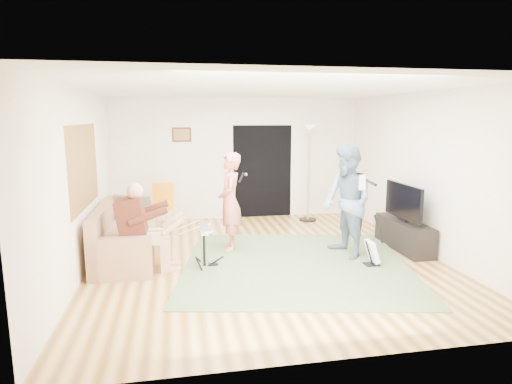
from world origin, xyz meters
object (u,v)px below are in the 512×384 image
Objects in this scene: singer at (230,202)px; television at (403,201)px; guitar_spare at (372,251)px; torchiere_lamp at (309,155)px; tv_cabinet at (404,235)px; dining_chair at (161,217)px; sofa at (122,241)px; drum_kit at (204,249)px; guitarist at (347,202)px.

singer is 1.50× the size of television.
singer is 2.48m from guitar_spare.
torchiere_lamp reaches higher than tv_cabinet.
torchiere_lamp reaches higher than guitar_spare.
guitar_spare is 3.27m from torchiere_lamp.
dining_chair is 0.73× the size of tv_cabinet.
sofa is at bearing -80.09° from singer.
dining_chair is 4.52m from tv_cabinet.
drum_kit is 0.81× the size of guitar_spare.
singer is 2.08× the size of guitar_spare.
sofa reaches higher than drum_kit.
guitar_spare is (0.23, -0.51, -0.69)m from guitarist.
torchiere_lamp reaches higher than singer.
guitar_spare is at bearing -88.21° from torchiere_lamp.
sofa is 1.45m from drum_kit.
tv_cabinet is 0.60m from television.
torchiere_lamp is 3.43m from dining_chair.
guitarist is (1.83, -0.73, 0.08)m from singer.
drum_kit is 3.51m from television.
tv_cabinet is at bearing 89.71° from guitarist.
dining_chair is (-3.18, -0.68, -1.09)m from torchiere_lamp.
dining_chair is (0.58, 1.26, 0.07)m from sofa.
sofa is 1.01× the size of torchiere_lamp.
drum_kit is 1.09m from singer.
dining_chair is at bearing 158.89° from tv_cabinet.
singer reaches higher than television.
singer reaches higher than guitar_spare.
tv_cabinet is at bearing 85.58° from singer.
torchiere_lamp is (2.47, 2.59, 1.17)m from drum_kit.
singer is 2.73m from torchiere_lamp.
television reaches higher than tv_cabinet.
singer is at bearing -122.24° from guitarist.
torchiere_lamp reaches higher than television.
sofa is 4.81m from tv_cabinet.
singer is at bearing 170.30° from tv_cabinet.
sofa is at bearing 164.24° from guitar_spare.
guitarist is 2.58m from torchiere_lamp.
dining_chair is (-1.21, 1.11, -0.48)m from singer.
singer is 1.97m from guitarist.
television is (4.75, -0.37, 0.56)m from sofa.
guitar_spare is (2.57, -0.44, -0.05)m from drum_kit.
sofa is 4.79m from television.
torchiere_lamp reaches higher than sofa.
drum_kit is 0.58× the size of television.
drum_kit is at bearing -26.64° from sofa.
dining_chair reaches higher than drum_kit.
guitarist is 1.14m from television.
guitar_spare is 1.30m from television.
singer reaches higher than drum_kit.
guitarist is (2.33, 0.07, 0.64)m from drum_kit.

